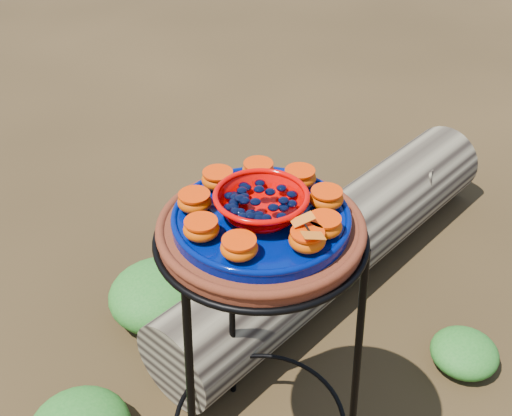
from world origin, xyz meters
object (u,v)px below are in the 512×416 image
object	(u,v)px
terracotta_saucer	(261,231)
driftwood_log	(336,243)
cobalt_plate	(261,219)
plant_stand	(260,363)
red_bowl	(261,204)

from	to	relation	value
terracotta_saucer	driftwood_log	xyz separation A→B (m)	(0.46, 0.57, -0.58)
cobalt_plate	driftwood_log	distance (m)	0.95
terracotta_saucer	driftwood_log	distance (m)	0.94
driftwood_log	plant_stand	bearing A→B (deg)	-129.20
red_bowl	driftwood_log	world-z (taller)	red_bowl
terracotta_saucer	driftwood_log	size ratio (longest dim) A/B	0.27
plant_stand	red_bowl	world-z (taller)	red_bowl
driftwood_log	cobalt_plate	bearing A→B (deg)	-129.20
plant_stand	driftwood_log	size ratio (longest dim) A/B	0.49
terracotta_saucer	cobalt_plate	size ratio (longest dim) A/B	1.17
terracotta_saucer	driftwood_log	bearing A→B (deg)	50.80
terracotta_saucer	driftwood_log	world-z (taller)	terracotta_saucer
cobalt_plate	plant_stand	bearing A→B (deg)	0.00
plant_stand	driftwood_log	distance (m)	0.77
cobalt_plate	driftwood_log	world-z (taller)	cobalt_plate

